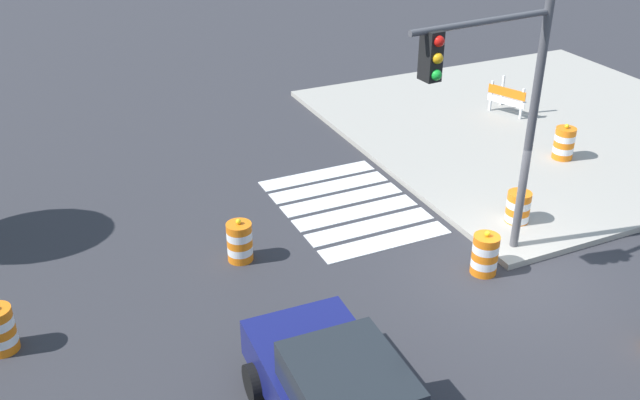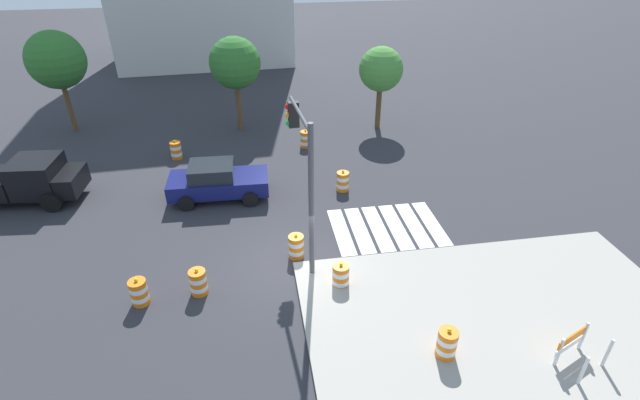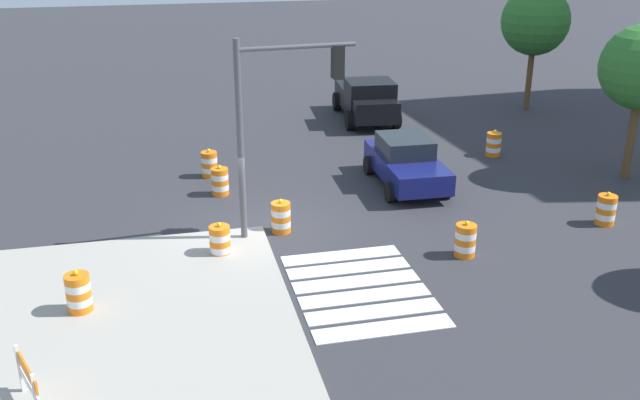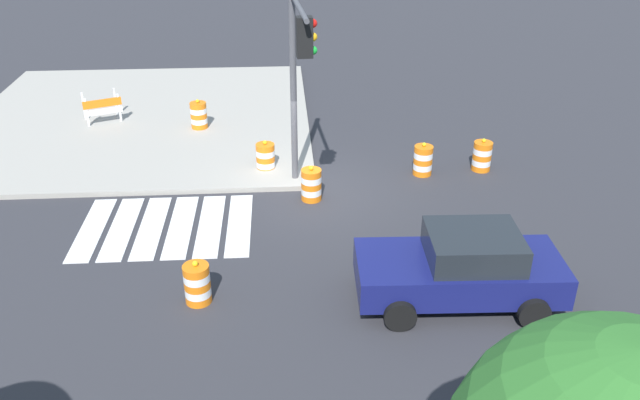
# 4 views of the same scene
# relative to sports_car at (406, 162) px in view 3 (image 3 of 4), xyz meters

# --- Properties ---
(ground_plane) EXTENTS (120.00, 120.00, 0.00)m
(ground_plane) POSITION_rel_sports_car_xyz_m (2.73, -5.34, -0.81)
(ground_plane) COLOR #2D2D33
(sidewalk_corner) EXTENTS (12.00, 12.00, 0.15)m
(sidewalk_corner) POSITION_rel_sports_car_xyz_m (8.73, -11.34, -0.74)
(sidewalk_corner) COLOR #9E998E
(sidewalk_corner) RESTS_ON ground
(crosswalk_stripes) EXTENTS (4.35, 3.20, 0.02)m
(crosswalk_stripes) POSITION_rel_sports_car_xyz_m (6.73, -3.54, -0.80)
(crosswalk_stripes) COLOR silver
(crosswalk_stripes) RESTS_ON ground
(sports_car) EXTENTS (4.36, 2.25, 1.63)m
(sports_car) POSITION_rel_sports_car_xyz_m (0.00, 0.00, 0.00)
(sports_car) COLOR navy
(sports_car) RESTS_ON ground
(pickup_truck) EXTENTS (5.30, 2.70, 1.92)m
(pickup_truck) POSITION_rel_sports_car_xyz_m (-8.19, 1.07, 0.16)
(pickup_truck) COLOR black
(pickup_truck) RESTS_ON ground
(traffic_barrel_near_corner) EXTENTS (0.56, 0.56, 1.02)m
(traffic_barrel_near_corner) POSITION_rel_sports_car_xyz_m (-2.24, 4.33, -0.36)
(traffic_barrel_near_corner) COLOR orange
(traffic_barrel_near_corner) RESTS_ON ground
(traffic_barrel_crosswalk_end) EXTENTS (0.56, 0.56, 1.02)m
(traffic_barrel_crosswalk_end) POSITION_rel_sports_car_xyz_m (4.18, -6.69, -0.36)
(traffic_barrel_crosswalk_end) COLOR orange
(traffic_barrel_crosswalk_end) RESTS_ON ground
(traffic_barrel_median_near) EXTENTS (0.56, 0.56, 1.02)m
(traffic_barrel_median_near) POSITION_rel_sports_car_xyz_m (2.91, -4.81, -0.36)
(traffic_barrel_median_near) COLOR orange
(traffic_barrel_median_near) RESTS_ON ground
(traffic_barrel_median_far) EXTENTS (0.56, 0.56, 1.02)m
(traffic_barrel_median_far) POSITION_rel_sports_car_xyz_m (-0.49, -6.23, -0.36)
(traffic_barrel_median_far) COLOR orange
(traffic_barrel_median_far) RESTS_ON ground
(traffic_barrel_far_curb) EXTENTS (0.56, 0.56, 1.02)m
(traffic_barrel_far_curb) POSITION_rel_sports_car_xyz_m (5.57, -0.28, -0.36)
(traffic_barrel_far_curb) COLOR orange
(traffic_barrel_far_curb) RESTS_ON ground
(traffic_barrel_lane_center) EXTENTS (0.56, 0.56, 1.02)m
(traffic_barrel_lane_center) POSITION_rel_sports_car_xyz_m (-2.33, -6.41, -0.36)
(traffic_barrel_lane_center) COLOR orange
(traffic_barrel_lane_center) RESTS_ON ground
(traffic_barrel_opposite_curb) EXTENTS (0.56, 0.56, 1.02)m
(traffic_barrel_opposite_curb) POSITION_rel_sports_car_xyz_m (4.53, 4.64, -0.36)
(traffic_barrel_opposite_curb) COLOR orange
(traffic_barrel_opposite_curb) RESTS_ON ground
(traffic_barrel_on_sidewalk) EXTENTS (0.56, 0.56, 1.02)m
(traffic_barrel_on_sidewalk) POSITION_rel_sports_car_xyz_m (6.49, -10.10, -0.21)
(traffic_barrel_on_sidewalk) COLOR orange
(traffic_barrel_on_sidewalk) RESTS_ON sidewalk_corner
(construction_barricade) EXTENTS (1.44, 1.19, 1.00)m
(construction_barricade) POSITION_rel_sports_car_xyz_m (9.90, -10.84, -0.09)
(construction_barricade) COLOR silver
(construction_barricade) RESTS_ON sidewalk_corner
(traffic_light_pole) EXTENTS (0.58, 3.29, 5.50)m
(traffic_light_pole) POSITION_rel_sports_car_xyz_m (3.23, -4.80, 3.10)
(traffic_light_pole) COLOR #4C4C51
(traffic_light_pole) RESTS_ON sidewalk_corner
(street_tree_streetside_near) EXTENTS (3.10, 3.10, 5.65)m
(street_tree_streetside_near) POSITION_rel_sports_car_xyz_m (-8.46, 9.06, 3.27)
(street_tree_streetside_near) COLOR brown
(street_tree_streetside_near) RESTS_ON ground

